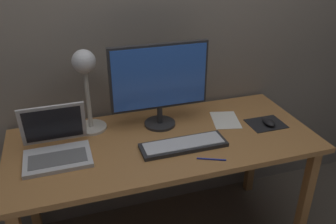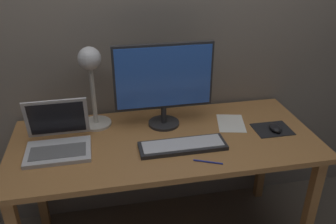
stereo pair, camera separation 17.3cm
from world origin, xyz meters
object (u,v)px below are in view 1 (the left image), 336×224
Objects in this scene: pen at (211,159)px; keyboard_main at (183,145)px; desk_lamp at (85,77)px; monitor at (159,80)px; laptop at (56,142)px; mouse at (269,122)px.

keyboard_main is at bearing 120.54° from pen.
keyboard_main is at bearing -37.84° from desk_lamp.
monitor is 1.69× the size of laptop.
mouse reaches higher than pen.
desk_lamp reaches higher than mouse.
laptop is 3.29× the size of mouse.
mouse is (0.96, -0.26, -0.29)m from desk_lamp.
laptop is 0.76m from pen.
mouse is at bearing -3.25° from laptop.
pen is (-0.44, -0.22, -0.02)m from mouse.
keyboard_main is 0.63m from laptop.
keyboard_main is 4.59× the size of mouse.
laptop is (-0.61, 0.13, 0.05)m from keyboard_main.
keyboard_main is 3.15× the size of pen.
monitor is 1.18× the size of desk_lamp.
keyboard_main is 1.40× the size of laptop.
laptop is 2.25× the size of pen.
desk_lamp is at bearing 169.12° from monitor.
keyboard_main is 0.98× the size of desk_lamp.
laptop reaches higher than keyboard_main.
mouse is (1.14, -0.06, -0.05)m from laptop.
laptop is (-0.56, -0.13, -0.20)m from monitor.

